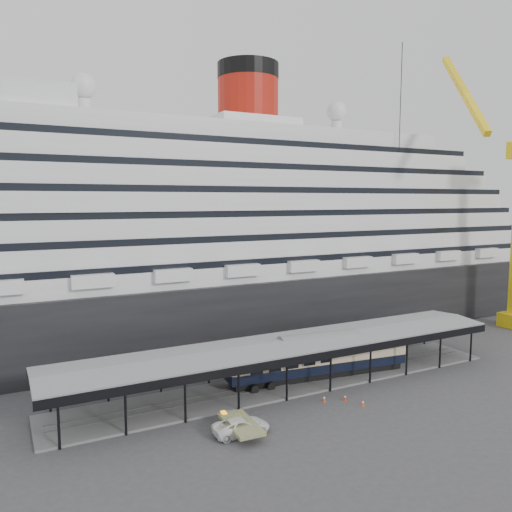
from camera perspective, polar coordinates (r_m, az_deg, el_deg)
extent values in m
plane|color=#3B3B3D|center=(57.22, 6.59, -15.89)|extent=(200.00, 200.00, 0.00)
cube|color=black|center=(83.10, -5.84, -5.18)|extent=(130.00, 30.00, 10.00)
cylinder|color=#A4180D|center=(86.11, -0.92, 16.95)|extent=(10.00, 10.00, 9.00)
cylinder|color=black|center=(87.22, -0.92, 20.34)|extent=(10.10, 10.10, 2.50)
sphere|color=silver|center=(78.32, -19.11, 17.89)|extent=(3.60, 3.60, 3.60)
sphere|color=silver|center=(95.44, 9.19, 16.01)|extent=(3.60, 3.60, 3.60)
cube|color=slate|center=(61.09, 3.89, -14.26)|extent=(56.00, 8.00, 0.24)
cube|color=slate|center=(60.46, 4.26, -14.33)|extent=(54.00, 0.08, 0.10)
cube|color=slate|center=(61.61, 3.53, -13.92)|extent=(54.00, 0.08, 0.10)
cube|color=black|center=(56.08, 6.36, -11.52)|extent=(56.00, 0.18, 0.90)
cube|color=black|center=(63.42, 1.78, -9.35)|extent=(56.00, 0.18, 0.90)
cube|color=slate|center=(59.49, 3.93, -9.70)|extent=(56.00, 9.00, 0.24)
cylinder|color=black|center=(65.53, -27.13, 7.40)|extent=(0.12, 0.12, 47.21)
cube|color=yellow|center=(92.34, 22.69, 16.88)|extent=(11.42, 18.78, 16.80)
cylinder|color=black|center=(87.80, 15.90, 7.44)|extent=(0.12, 0.12, 47.21)
imported|color=white|center=(49.00, -1.71, -18.88)|extent=(5.50, 2.71, 1.50)
cube|color=black|center=(63.03, 7.18, -13.16)|extent=(22.39, 4.96, 0.74)
cube|color=black|center=(62.72, 7.19, -12.34)|extent=(23.49, 5.50, 1.17)
cube|color=beige|center=(62.32, 7.20, -11.23)|extent=(23.50, 5.54, 1.38)
cube|color=black|center=(62.06, 7.22, -10.44)|extent=(23.49, 5.50, 0.42)
cube|color=#E04C0C|center=(56.58, 7.79, -16.16)|extent=(0.46, 0.46, 0.03)
cone|color=#E04C0C|center=(56.45, 7.79, -15.83)|extent=(0.39, 0.39, 0.70)
cylinder|color=white|center=(56.42, 7.79, -15.76)|extent=(0.22, 0.22, 0.14)
cube|color=#F9510D|center=(56.25, 12.11, -16.39)|extent=(0.40, 0.40, 0.03)
cone|color=#F9510D|center=(56.12, 12.12, -16.08)|extent=(0.34, 0.34, 0.65)
cylinder|color=white|center=(56.10, 12.12, -16.02)|extent=(0.21, 0.21, 0.13)
cube|color=red|center=(57.29, 10.14, -15.91)|extent=(0.41, 0.41, 0.03)
cone|color=red|center=(57.17, 10.15, -15.61)|extent=(0.34, 0.34, 0.63)
cylinder|color=white|center=(57.15, 10.15, -15.55)|extent=(0.20, 0.20, 0.12)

